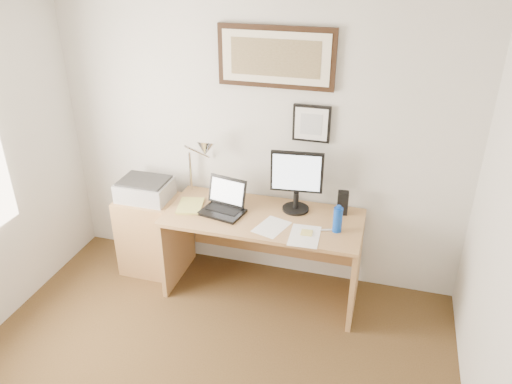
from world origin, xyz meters
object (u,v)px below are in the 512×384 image
(water_bottle, at_px, (338,220))
(printer, at_px, (145,189))
(book, at_px, (178,206))
(desk, at_px, (265,235))
(side_cabinet, at_px, (150,234))
(lcd_monitor, at_px, (297,179))
(laptop, at_px, (224,205))

(water_bottle, height_order, printer, water_bottle)
(book, distance_m, desk, 0.77)
(side_cabinet, xyz_separation_m, lcd_monitor, (1.30, 0.12, 0.68))
(printer, bearing_deg, lcd_monitor, 4.70)
(water_bottle, relative_size, lcd_monitor, 0.39)
(laptop, relative_size, printer, 0.87)
(book, bearing_deg, water_bottle, -1.16)
(printer, bearing_deg, desk, 1.43)
(side_cabinet, height_order, printer, printer)
(desk, bearing_deg, book, -170.10)
(water_bottle, relative_size, printer, 0.46)
(side_cabinet, xyz_separation_m, printer, (-0.01, 0.01, 0.45))
(book, relative_size, printer, 0.63)
(lcd_monitor, relative_size, printer, 1.18)
(desk, distance_m, printer, 1.12)
(side_cabinet, xyz_separation_m, laptop, (0.74, -0.05, 0.44))
(water_bottle, bearing_deg, laptop, 175.95)
(book, height_order, laptop, laptop)
(laptop, bearing_deg, desk, 14.69)
(laptop, distance_m, printer, 0.75)
(water_bottle, bearing_deg, book, 178.84)
(desk, relative_size, lcd_monitor, 3.08)
(desk, relative_size, laptop, 4.20)
(side_cabinet, relative_size, desk, 0.46)
(water_bottle, bearing_deg, lcd_monitor, 147.97)
(side_cabinet, bearing_deg, desk, 1.89)
(laptop, bearing_deg, book, -174.25)
(side_cabinet, xyz_separation_m, book, (0.35, -0.09, 0.40))
(water_bottle, distance_m, printer, 1.69)
(side_cabinet, distance_m, water_bottle, 1.75)
(side_cabinet, distance_m, book, 0.53)
(water_bottle, xyz_separation_m, laptop, (-0.94, 0.07, -0.04))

